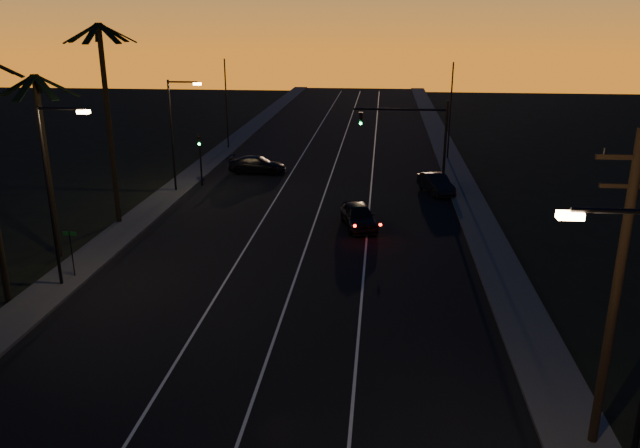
# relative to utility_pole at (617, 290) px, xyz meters

# --- Properties ---
(road) EXTENTS (20.00, 170.00, 0.01)m
(road) POSITION_rel_utility_pole_xyz_m (-11.60, 20.00, -5.31)
(road) COLOR black
(road) RESTS_ON ground
(sidewalk_left) EXTENTS (2.40, 170.00, 0.16)m
(sidewalk_left) POSITION_rel_utility_pole_xyz_m (-22.80, 20.00, -5.24)
(sidewalk_left) COLOR #343331
(sidewalk_left) RESTS_ON ground
(sidewalk_right) EXTENTS (2.40, 170.00, 0.16)m
(sidewalk_right) POSITION_rel_utility_pole_xyz_m (-0.40, 20.00, -5.24)
(sidewalk_right) COLOR #343331
(sidewalk_right) RESTS_ON ground
(lane_stripe_left) EXTENTS (0.12, 160.00, 0.01)m
(lane_stripe_left) POSITION_rel_utility_pole_xyz_m (-14.60, 20.00, -5.30)
(lane_stripe_left) COLOR silver
(lane_stripe_left) RESTS_ON road
(lane_stripe_mid) EXTENTS (0.12, 160.00, 0.01)m
(lane_stripe_mid) POSITION_rel_utility_pole_xyz_m (-11.10, 20.00, -5.30)
(lane_stripe_mid) COLOR silver
(lane_stripe_mid) RESTS_ON road
(lane_stripe_right) EXTENTS (0.12, 160.00, 0.01)m
(lane_stripe_right) POSITION_rel_utility_pole_xyz_m (-7.60, 20.00, -5.30)
(lane_stripe_right) COLOR silver
(lane_stripe_right) RESTS_ON road
(palm_mid) EXTENTS (4.25, 4.16, 10.03)m
(palm_mid) POSITION_rel_utility_pole_xyz_m (-24.80, 14.00, 0.94)
(palm_mid) COLOR black
(palm_mid) RESTS_ON ground
(palm_far) EXTENTS (4.25, 4.16, 12.53)m
(palm_far) POSITION_rel_utility_pole_xyz_m (-23.80, 20.00, 2.30)
(palm_far) COLOR black
(palm_far) RESTS_ON ground
(streetlight_left_near) EXTENTS (2.55, 0.26, 9.00)m
(streetlight_left_near) POSITION_rel_utility_pole_xyz_m (-22.30, 10.00, 0.01)
(streetlight_left_near) COLOR black
(streetlight_left_near) RESTS_ON ground
(streetlight_left_far) EXTENTS (2.55, 0.26, 8.50)m
(streetlight_left_far) POSITION_rel_utility_pole_xyz_m (-22.29, 28.00, -0.25)
(streetlight_left_far) COLOR black
(streetlight_left_far) RESTS_ON ground
(streetlight_right_near) EXTENTS (2.55, 0.26, 9.00)m
(streetlight_right_near) POSITION_rel_utility_pole_xyz_m (-0.90, -4.00, 0.01)
(streetlight_right_near) COLOR black
(streetlight_right_near) RESTS_ON ground
(street_sign) EXTENTS (0.70, 0.06, 2.60)m
(street_sign) POSITION_rel_utility_pole_xyz_m (-22.40, 11.00, -3.66)
(street_sign) COLOR black
(street_sign) RESTS_ON ground
(utility_pole) EXTENTS (2.20, 0.28, 10.00)m
(utility_pole) POSITION_rel_utility_pole_xyz_m (0.00, 0.00, 0.00)
(utility_pole) COLOR black
(utility_pole) RESTS_ON ground
(signal_mast) EXTENTS (7.10, 0.41, 7.00)m
(signal_mast) POSITION_rel_utility_pole_xyz_m (-4.46, 29.99, -0.53)
(signal_mast) COLOR black
(signal_mast) RESTS_ON ground
(signal_post) EXTENTS (0.28, 0.37, 4.20)m
(signal_post) POSITION_rel_utility_pole_xyz_m (-21.10, 29.98, -2.42)
(signal_post) COLOR black
(signal_post) RESTS_ON ground
(far_pole_left) EXTENTS (0.14, 0.14, 9.00)m
(far_pole_left) POSITION_rel_utility_pole_xyz_m (-22.60, 45.00, -0.82)
(far_pole_left) COLOR black
(far_pole_left) RESTS_ON ground
(far_pole_right) EXTENTS (0.14, 0.14, 9.00)m
(far_pole_right) POSITION_rel_utility_pole_xyz_m (-0.60, 42.00, -0.82)
(far_pole_right) COLOR black
(far_pole_right) RESTS_ON ground
(lead_car) EXTENTS (2.92, 5.35, 1.55)m
(lead_car) POSITION_rel_utility_pole_xyz_m (-8.20, 20.75, -4.53)
(lead_car) COLOR black
(lead_car) RESTS_ON road
(right_car) EXTENTS (2.79, 4.64, 1.45)m
(right_car) POSITION_rel_utility_pole_xyz_m (-2.63, 29.70, -4.58)
(right_car) COLOR black
(right_car) RESTS_ON road
(cross_car) EXTENTS (5.10, 2.26, 1.46)m
(cross_car) POSITION_rel_utility_pole_xyz_m (-17.52, 34.71, -4.58)
(cross_car) COLOR black
(cross_car) RESTS_ON road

